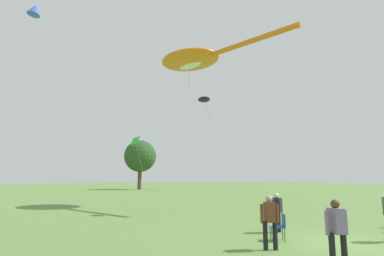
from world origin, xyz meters
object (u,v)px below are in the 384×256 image
at_px(person_brown_coat, 277,209).
at_px(person_tall_center, 337,228).
at_px(folding_chair, 280,225).
at_px(tree_oak_left, 140,156).
at_px(big_show_kite, 192,60).
at_px(person_photographer, 270,218).
at_px(small_kite_triangle_green, 204,100).
at_px(small_kite_streamer_purple, 135,142).
at_px(small_kite_delta_white, 35,10).

xyz_separation_m(person_brown_coat, person_tall_center, (-3.15, -3.75, 0.04)).
height_order(folding_chair, tree_oak_left, tree_oak_left).
relative_size(big_show_kite, tree_oak_left, 1.25).
xyz_separation_m(folding_chair, tree_oak_left, (24.07, 48.41, 6.00)).
bearing_deg(person_photographer, tree_oak_left, 7.00).
height_order(folding_chair, small_kite_triangle_green, small_kite_triangle_green).
distance_m(person_brown_coat, small_kite_streamer_purple, 27.86).
height_order(big_show_kite, small_kite_delta_white, small_kite_delta_white).
xyz_separation_m(person_brown_coat, small_kite_triangle_green, (2.22, 6.40, 5.86)).
xyz_separation_m(person_tall_center, small_kite_streamer_purple, (12.08, 29.54, 5.57)).
bearing_deg(person_brown_coat, tree_oak_left, -34.29).
xyz_separation_m(person_photographer, small_kite_delta_white, (-1.89, 21.35, 15.01)).
relative_size(small_kite_triangle_green, tree_oak_left, 0.71).
distance_m(person_photographer, small_kite_delta_white, 26.17).
bearing_deg(person_photographer, small_kite_delta_white, 39.48).
relative_size(big_show_kite, small_kite_triangle_green, 1.75).
bearing_deg(person_brown_coat, folding_chair, 118.58).
height_order(person_photographer, small_kite_triangle_green, small_kite_triangle_green).
bearing_deg(person_photographer, folding_chair, -31.64).
height_order(person_tall_center, tree_oak_left, tree_oak_left).
bearing_deg(small_kite_triangle_green, small_kite_delta_white, -146.18).
bearing_deg(tree_oak_left, person_photographer, -117.43).
bearing_deg(small_kite_delta_white, person_tall_center, 6.88).
distance_m(person_photographer, tree_oak_left, 55.52).
bearing_deg(person_brown_coat, person_tall_center, 131.35).
height_order(small_kite_delta_white, small_kite_streamer_purple, small_kite_delta_white).
bearing_deg(big_show_kite, folding_chair, 144.71).
height_order(small_kite_triangle_green, tree_oak_left, tree_oak_left).
relative_size(person_tall_center, small_kite_streamer_purple, 0.21).
distance_m(person_tall_center, small_kite_streamer_purple, 32.40).
height_order(person_tall_center, small_kite_delta_white, small_kite_delta_white).
xyz_separation_m(big_show_kite, small_kite_delta_white, (-10.03, 8.42, 4.30)).
bearing_deg(folding_chair, tree_oak_left, 19.67).
bearing_deg(person_photographer, big_show_kite, 2.22).
bearing_deg(tree_oak_left, small_kite_delta_white, -134.65).
bearing_deg(tree_oak_left, person_brown_coat, -115.65).
relative_size(person_brown_coat, small_kite_delta_white, 0.09).
relative_size(person_brown_coat, person_tall_center, 0.96).
bearing_deg(person_tall_center, folding_chair, -2.04).
xyz_separation_m(big_show_kite, small_kite_triangle_green, (-3.26, -4.94, -4.88)).
xyz_separation_m(person_brown_coat, tree_oak_left, (22.78, 47.43, 5.67)).
relative_size(person_tall_center, small_kite_triangle_green, 0.22).
height_order(big_show_kite, person_brown_coat, big_show_kite).
bearing_deg(person_brown_coat, big_show_kite, -34.43).
bearing_deg(small_kite_streamer_purple, person_brown_coat, 165.79).
relative_size(folding_chair, small_kite_triangle_green, 0.12).
bearing_deg(big_show_kite, person_brown_coat, 147.70).
bearing_deg(folding_chair, person_brown_coat, -6.68).
relative_size(folding_chair, tree_oak_left, 0.09).
bearing_deg(person_tall_center, person_photographer, 19.18).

